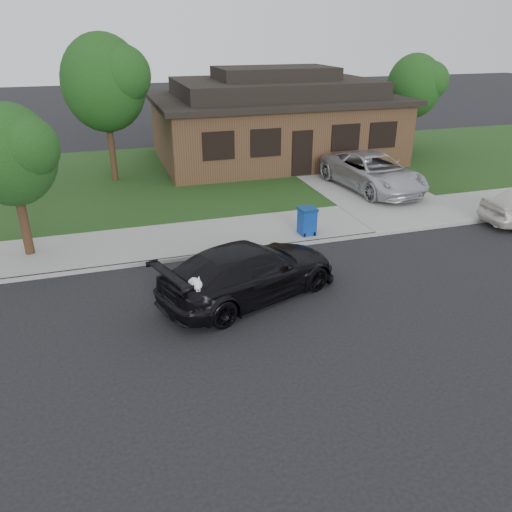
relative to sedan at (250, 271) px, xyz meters
name	(u,v)px	position (x,y,z in m)	size (l,w,h in m)	color
ground	(317,299)	(1.64, -0.71, -0.74)	(120.00, 120.00, 0.00)	black
sidewalk	(259,231)	(1.64, 4.29, -0.68)	(60.00, 3.00, 0.12)	gray
curb	(273,247)	(1.64, 2.79, -0.68)	(60.00, 0.12, 0.12)	gray
lawn	(210,173)	(1.64, 12.29, -0.67)	(60.00, 13.00, 0.13)	#193814
driveway	(348,179)	(7.64, 9.29, -0.67)	(4.50, 13.00, 0.14)	gray
sedan	(250,271)	(0.00, 0.00, 0.00)	(5.46, 3.69, 1.47)	black
minivan	(373,172)	(7.79, 7.40, 0.16)	(2.51, 5.45, 1.52)	silver
recycling_bin	(307,221)	(3.06, 3.40, -0.14)	(0.59, 0.62, 0.94)	navy
house	(274,120)	(5.64, 14.28, 1.40)	(12.60, 8.60, 4.65)	#422B1C
tree_0	(108,81)	(-2.70, 12.16, 3.74)	(3.78, 3.60, 6.34)	#332114
tree_1	(417,85)	(13.77, 13.68, 2.98)	(3.15, 3.00, 5.25)	#332114
tree_2	(14,154)	(-5.74, 4.40, 2.53)	(2.73, 2.60, 4.59)	#332114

